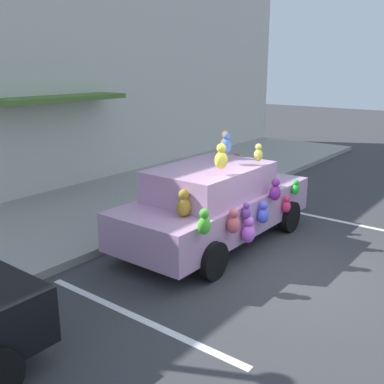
% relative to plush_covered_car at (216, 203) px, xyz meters
% --- Properties ---
extents(ground_plane, '(60.00, 60.00, 0.00)m').
position_rel_plush_covered_car_xyz_m(ground_plane, '(-0.47, -1.73, -0.80)').
color(ground_plane, '#38383A').
extents(sidewalk, '(24.00, 4.00, 0.15)m').
position_rel_plush_covered_car_xyz_m(sidewalk, '(-0.47, 3.27, -0.73)').
color(sidewalk, gray).
rests_on(sidewalk, ground).
extents(storefront_building, '(24.00, 1.25, 6.40)m').
position_rel_plush_covered_car_xyz_m(storefront_building, '(-0.46, 5.42, 2.39)').
color(storefront_building, beige).
rests_on(storefront_building, ground).
extents(parking_stripe_front, '(0.12, 3.60, 0.01)m').
position_rel_plush_covered_car_xyz_m(parking_stripe_front, '(2.69, -0.73, -0.80)').
color(parking_stripe_front, silver).
rests_on(parking_stripe_front, ground).
extents(parking_stripe_rear, '(0.12, 3.60, 0.01)m').
position_rel_plush_covered_car_xyz_m(parking_stripe_rear, '(-2.92, -0.73, -0.80)').
color(parking_stripe_rear, silver).
rests_on(parking_stripe_rear, ground).
extents(plush_covered_car, '(4.45, 2.08, 2.15)m').
position_rel_plush_covered_car_xyz_m(plush_covered_car, '(0.00, 0.00, 0.00)').
color(plush_covered_car, '#C090B7').
rests_on(plush_covered_car, ground).
extents(teddy_bear_on_sidewalk, '(0.35, 0.29, 0.66)m').
position_rel_plush_covered_car_xyz_m(teddy_bear_on_sidewalk, '(2.42, 1.95, -0.35)').
color(teddy_bear_on_sidewalk, '#9E723D').
rests_on(teddy_bear_on_sidewalk, sidewalk).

